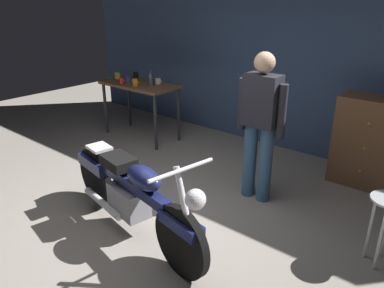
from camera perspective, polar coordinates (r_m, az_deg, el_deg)
The scene contains 13 objects.
ground_plane at distance 3.97m, azimuth -6.65°, elevation -11.68°, with size 12.00×12.00×0.00m, color gray.
back_wall at distance 5.64m, azimuth 14.13°, elevation 14.80°, with size 8.00×0.12×3.10m, color #384C70.
workbench at distance 6.01m, azimuth -8.07°, elevation 8.23°, with size 1.30×0.64×0.90m.
motorcycle at distance 3.57m, azimuth -9.37°, elevation -7.47°, with size 2.16×0.72×1.00m.
person_standing at distance 4.05m, azimuth 10.54°, elevation 3.41°, with size 0.57×0.22×1.67m.
wooden_dresser at distance 4.93m, azimuth 25.89°, elevation 0.22°, with size 0.80×0.47×1.10m.
mug_yellow_tall at distance 6.40m, azimuth -11.49°, elevation 10.35°, with size 0.12×0.09×0.10m.
mug_blue_enamel at distance 6.12m, azimuth -9.89°, elevation 9.88°, with size 0.11×0.08×0.09m.
mug_white_ceramic at distance 5.91m, azimuth -5.28°, elevation 9.66°, with size 0.12×0.09×0.09m.
mug_orange_travel at distance 5.80m, azimuth -8.79°, elevation 9.40°, with size 0.12×0.08×0.11m.
mug_black_matte at distance 6.33m, azimuth -8.72°, elevation 10.43°, with size 0.12×0.08×0.11m.
mug_red_diner at distance 5.94m, azimuth -10.80°, elevation 9.55°, with size 0.11×0.07×0.11m.
bottle at distance 5.78m, azimuth -6.41°, elevation 9.89°, with size 0.06×0.06×0.24m.
Camera 1 is at (2.43, -2.25, 2.18)m, focal length 34.43 mm.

